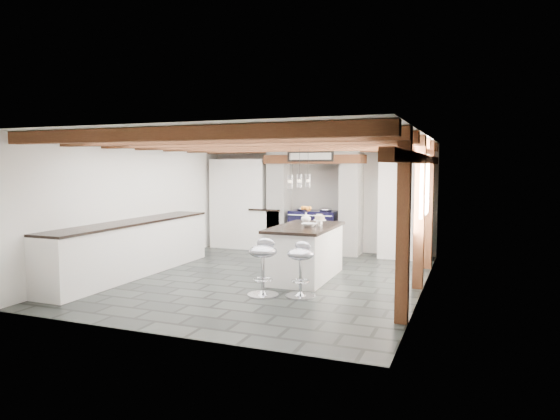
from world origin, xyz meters
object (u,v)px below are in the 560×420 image
at_px(kitchen_island, 305,251).
at_px(bar_stool_near, 301,263).
at_px(bar_stool_far, 263,261).
at_px(range_cooker, 314,231).

distance_m(kitchen_island, bar_stool_near, 1.23).
relative_size(kitchen_island, bar_stool_near, 2.23).
bearing_deg(kitchen_island, bar_stool_far, -98.51).
bearing_deg(range_cooker, bar_stool_near, -75.44).
bearing_deg(bar_stool_near, range_cooker, 122.73).
height_order(range_cooker, kitchen_island, kitchen_island).
xyz_separation_m(range_cooker, kitchen_island, (0.61, -2.43, -0.02)).
distance_m(range_cooker, bar_stool_far, 3.77).
bearing_deg(range_cooker, kitchen_island, -75.96).
distance_m(range_cooker, bar_stool_near, 3.73).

